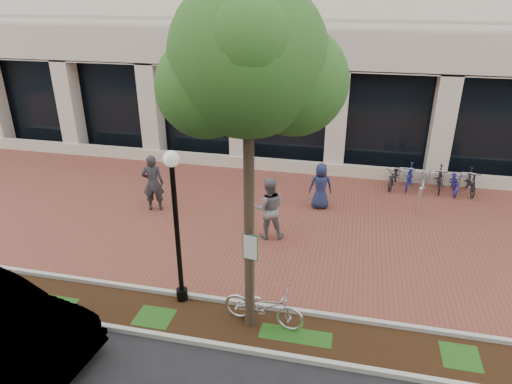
% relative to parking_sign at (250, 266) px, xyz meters
% --- Properties ---
extents(ground, '(120.00, 120.00, 0.00)m').
position_rel_parking_sign_xyz_m(ground, '(-0.84, 5.20, -1.64)').
color(ground, black).
rests_on(ground, ground).
extents(brick_plaza, '(40.00, 9.00, 0.01)m').
position_rel_parking_sign_xyz_m(brick_plaza, '(-0.84, 5.20, -1.63)').
color(brick_plaza, brown).
rests_on(brick_plaza, ground).
extents(planting_strip, '(40.00, 1.50, 0.01)m').
position_rel_parking_sign_xyz_m(planting_strip, '(-0.84, -0.05, -1.63)').
color(planting_strip, black).
rests_on(planting_strip, ground).
extents(curb_plaza_side, '(40.00, 0.12, 0.12)m').
position_rel_parking_sign_xyz_m(curb_plaza_side, '(-0.84, 0.70, -1.58)').
color(curb_plaza_side, '#ADADA3').
rests_on(curb_plaza_side, ground).
extents(curb_street_side, '(40.00, 0.12, 0.12)m').
position_rel_parking_sign_xyz_m(curb_street_side, '(-0.84, -0.80, -1.58)').
color(curb_street_side, '#ADADA3').
rests_on(curb_street_side, ground).
extents(parking_sign, '(0.34, 0.07, 2.59)m').
position_rel_parking_sign_xyz_m(parking_sign, '(0.00, 0.00, 0.00)').
color(parking_sign, black).
rests_on(parking_sign, ground).
extents(lamppost, '(0.36, 0.36, 3.89)m').
position_rel_parking_sign_xyz_m(lamppost, '(-1.89, 0.60, 0.57)').
color(lamppost, black).
rests_on(lamppost, ground).
extents(street_tree, '(3.46, 2.88, 7.39)m').
position_rel_parking_sign_xyz_m(street_tree, '(0.01, 0.11, 4.12)').
color(street_tree, '#4A3A2A').
rests_on(street_tree, ground).
extents(locked_bicycle, '(1.97, 0.91, 1.00)m').
position_rel_parking_sign_xyz_m(locked_bicycle, '(0.26, 0.19, -1.14)').
color(locked_bicycle, silver).
rests_on(locked_bicycle, ground).
extents(pedestrian_left, '(0.83, 0.65, 2.00)m').
position_rel_parking_sign_xyz_m(pedestrian_left, '(-4.64, 5.14, -0.63)').
color(pedestrian_left, '#29292E').
rests_on(pedestrian_left, ground).
extents(pedestrian_mid, '(1.11, 0.96, 1.97)m').
position_rel_parking_sign_xyz_m(pedestrian_mid, '(-0.42, 4.14, -0.65)').
color(pedestrian_mid, slate).
rests_on(pedestrian_mid, ground).
extents(pedestrian_right, '(0.89, 0.68, 1.63)m').
position_rel_parking_sign_xyz_m(pedestrian_right, '(0.93, 6.55, -0.82)').
color(pedestrian_right, '#1C2446').
rests_on(pedestrian_right, ground).
extents(bollard, '(0.12, 0.12, 1.03)m').
position_rel_parking_sign_xyz_m(bollard, '(4.23, 6.73, -1.11)').
color(bollard, silver).
rests_on(bollard, ground).
extents(bike_rack_cluster, '(3.46, 1.73, 0.95)m').
position_rel_parking_sign_xyz_m(bike_rack_cluster, '(4.91, 9.04, -1.18)').
color(bike_rack_cluster, black).
rests_on(bike_rack_cluster, ground).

